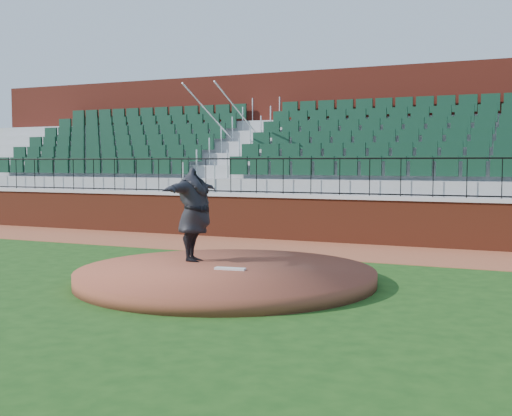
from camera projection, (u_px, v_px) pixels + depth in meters
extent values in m
plane|color=#193E11|center=(221.00, 287.00, 11.56)|extent=(90.00, 90.00, 0.00)
cube|color=brown|center=(320.00, 249.00, 16.46)|extent=(34.00, 3.20, 0.01)
cube|color=maroon|center=(339.00, 221.00, 17.87)|extent=(34.00, 0.35, 1.20)
cube|color=#B7B7B7|center=(340.00, 197.00, 17.83)|extent=(34.00, 0.45, 0.10)
cube|color=maroon|center=(387.00, 146.00, 22.74)|extent=(34.00, 0.50, 5.50)
cylinder|color=brown|center=(226.00, 276.00, 11.95)|extent=(5.45, 5.45, 0.25)
cube|color=silver|center=(230.00, 269.00, 11.85)|extent=(0.58, 0.23, 0.04)
imported|color=black|center=(194.00, 215.00, 12.82)|extent=(0.88, 2.32, 1.84)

